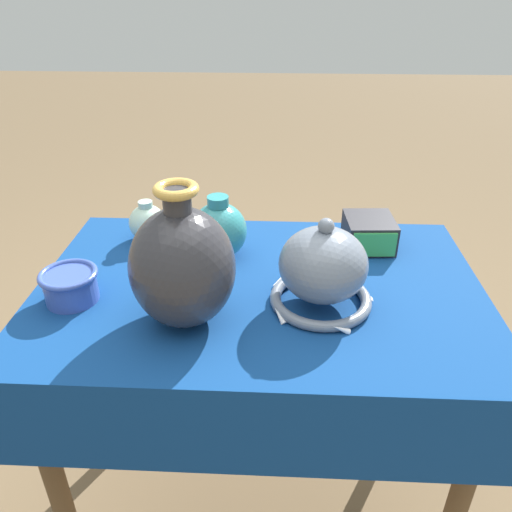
# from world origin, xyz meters

# --- Properties ---
(ground_plane) EXTENTS (14.00, 14.00, 0.00)m
(ground_plane) POSITION_xyz_m (0.00, 0.00, 0.00)
(ground_plane) COLOR brown
(display_table) EXTENTS (0.95, 0.63, 0.76)m
(display_table) POSITION_xyz_m (0.00, -0.01, 0.66)
(display_table) COLOR brown
(display_table) RESTS_ON ground_plane
(vase_tall_bulbous) EXTENTS (0.19, 0.19, 0.28)m
(vase_tall_bulbous) POSITION_xyz_m (-0.14, -0.13, 0.88)
(vase_tall_bulbous) COLOR #2D2D33
(vase_tall_bulbous) RESTS_ON display_table
(vase_dome_bell) EXTENTS (0.21, 0.22, 0.19)m
(vase_dome_bell) POSITION_xyz_m (0.13, -0.06, 0.84)
(vase_dome_bell) COLOR slate
(vase_dome_bell) RESTS_ON display_table
(mosaic_tile_box) EXTENTS (0.12, 0.13, 0.07)m
(mosaic_tile_box) POSITION_xyz_m (0.26, 0.18, 0.80)
(mosaic_tile_box) COLOR #232328
(mosaic_tile_box) RESTS_ON display_table
(cup_wide_cobalt) EXTENTS (0.12, 0.12, 0.07)m
(cup_wide_cobalt) POSITION_xyz_m (-0.38, -0.08, 0.80)
(cup_wide_cobalt) COLOR #3851A8
(cup_wide_cobalt) RESTS_ON display_table
(jar_round_celadon) EXTENTS (0.09, 0.09, 0.10)m
(jar_round_celadon) POSITION_xyz_m (-0.28, 0.19, 0.81)
(jar_round_celadon) COLOR #A8CCB7
(jar_round_celadon) RESTS_ON display_table
(jar_round_teal) EXTENTS (0.13, 0.13, 0.15)m
(jar_round_teal) POSITION_xyz_m (-0.10, 0.12, 0.83)
(jar_round_teal) COLOR teal
(jar_round_teal) RESTS_ON display_table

